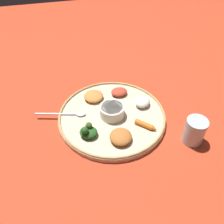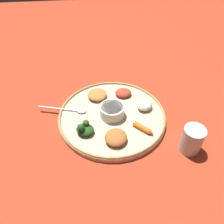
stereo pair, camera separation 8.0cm
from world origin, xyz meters
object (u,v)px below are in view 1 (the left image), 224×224
at_px(spoon, 68,114).
at_px(drinking_glass, 194,132).
at_px(center_bowl, 112,111).
at_px(carrot_near_spoon, 146,125).
at_px(greens_pile, 88,132).

xyz_separation_m(spoon, drinking_glass, (-0.37, 0.19, 0.02)).
distance_m(center_bowl, carrot_near_spoon, 0.12).
height_order(spoon, drinking_glass, drinking_glass).
bearing_deg(center_bowl, drinking_glass, 145.15).
distance_m(center_bowl, drinking_glass, 0.27).
xyz_separation_m(center_bowl, greens_pile, (0.09, 0.07, -0.00)).
xyz_separation_m(center_bowl, drinking_glass, (-0.22, 0.16, -0.00)).
bearing_deg(greens_pile, carrot_near_spoon, 176.90).
bearing_deg(drinking_glass, spoon, -27.68).
bearing_deg(center_bowl, spoon, -14.61).
relative_size(center_bowl, drinking_glass, 0.95).
bearing_deg(spoon, greens_pile, 115.33).
height_order(center_bowl, greens_pile, greens_pile).
bearing_deg(carrot_near_spoon, spoon, -26.26).
bearing_deg(center_bowl, greens_pile, 36.44).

